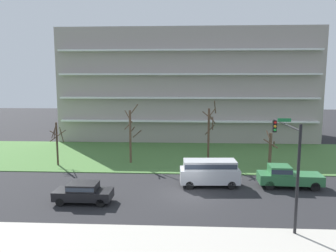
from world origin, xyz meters
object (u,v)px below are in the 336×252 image
tree_right (270,148)px  van_silver_center_left (210,171)px  sedan_black_near_left (83,192)px  pickup_green_center_right (287,176)px  tree_left (131,134)px  tree_far_left (57,142)px  tree_center (209,132)px  traffic_signal_mast (289,153)px

tree_right → van_silver_center_left: bearing=-134.7°
sedan_black_near_left → pickup_green_center_right: bearing=15.8°
van_silver_center_left → pickup_green_center_right: van_silver_center_left is taller
tree_left → tree_far_left: bearing=-169.6°
tree_center → tree_far_left: bearing=-174.9°
tree_center → traffic_signal_mast: (3.99, -14.90, 1.06)m
tree_center → pickup_green_center_right: tree_center is taller
tree_left → sedan_black_near_left: 12.52m
tree_far_left → tree_right: 23.38m
tree_far_left → tree_left: 8.07m
traffic_signal_mast → tree_right: bearing=79.6°
tree_center → pickup_green_center_right: 10.26m
tree_far_left → van_silver_center_left: size_ratio=0.91×
tree_far_left → traffic_signal_mast: bearing=-32.9°
pickup_green_center_right → van_silver_center_left: bearing=2.3°
sedan_black_near_left → traffic_signal_mast: bearing=-9.8°
traffic_signal_mast → van_silver_center_left: bearing=122.0°
tree_far_left → sedan_black_near_left: tree_far_left is taller
pickup_green_center_right → traffic_signal_mast: traffic_signal_mast is taller
tree_left → pickup_green_center_right: tree_left is taller
sedan_black_near_left → van_silver_center_left: 10.97m
tree_far_left → tree_center: bearing=5.1°
tree_right → pickup_green_center_right: tree_right is taller
tree_center → sedan_black_near_left: bearing=-130.7°
pickup_green_center_right → tree_right: bearing=-90.6°
tree_left → tree_right: (15.43, -0.45, -1.34)m
tree_right → traffic_signal_mast: 14.89m
tree_left → pickup_green_center_right: (15.07, -7.64, -2.32)m
tree_right → tree_left: bearing=178.3°
pickup_green_center_right → traffic_signal_mast: bearing=74.7°
van_silver_center_left → traffic_signal_mast: size_ratio=0.77×
pickup_green_center_right → tree_far_left: bearing=-12.8°
sedan_black_near_left → van_silver_center_left: size_ratio=0.84×
tree_center → van_silver_center_left: 8.03m
tree_left → tree_right: tree_left is taller
tree_left → van_silver_center_left: 11.45m
tree_far_left → tree_center: size_ratio=0.67×
tree_far_left → van_silver_center_left: tree_far_left is taller
tree_left → tree_center: size_ratio=0.94×
tree_far_left → tree_right: (23.34, 1.01, -0.67)m
tree_far_left → tree_center: 16.80m
tree_center → tree_right: size_ratio=1.82×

